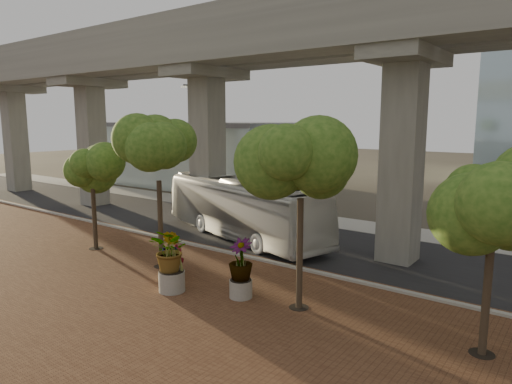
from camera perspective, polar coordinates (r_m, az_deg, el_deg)
The scene contains 17 objects.
ground at distance 23.63m, azimuth 1.57°, elevation -7.11°, with size 160.00×160.00×0.00m, color #363227.
brick_plaza at distance 18.03m, azimuth -13.63°, elevation -12.48°, with size 70.00×13.00×0.06m, color brown.
asphalt_road at distance 25.23m, azimuth 4.21°, elevation -6.04°, with size 90.00×8.00×0.04m, color black.
curb_strip at distance 22.07m, azimuth -1.46°, elevation -8.06°, with size 70.00×0.25×0.16m, color #9F9C94.
far_sidewalk at distance 29.88m, azimuth 9.92°, elevation -3.75°, with size 90.00×3.00×0.06m, color #9F9C94.
transit_viaduct at distance 24.38m, azimuth 4.41°, elevation 10.70°, with size 72.00×5.60×12.40m.
station_pavilion at distance 47.95m, azimuth -6.96°, elevation 4.95°, with size 23.00×13.00×6.30m.
transit_bus at distance 25.47m, azimuth -1.71°, elevation -2.01°, with size 2.85×12.13×3.38m, color silver.
fire_hydrant at distance 20.05m, azimuth -9.89°, elevation -8.27°, with size 0.61×0.55×1.23m.
planter_front at distance 17.72m, azimuth -10.58°, elevation -7.57°, with size 2.23×2.23×2.45m.
planter_right at distance 16.89m, azimuth -1.93°, elevation -8.75°, with size 2.08×2.08×2.22m.
planter_left at distance 19.08m, azimuth -10.58°, elevation -7.06°, with size 1.90×1.90×2.09m.
street_tree_far_west at distance 24.12m, azimuth -19.86°, elevation 2.83°, with size 3.34×3.34×5.67m.
street_tree_near_west at distance 20.19m, azimuth -12.13°, elevation 4.27°, with size 3.55×3.55×6.54m.
street_tree_near_east at distance 15.28m, azimuth 5.65°, elevation 3.42°, with size 3.96×3.96×6.85m.
street_tree_far_east at distance 13.70m, azimuth 27.61°, elevation -1.55°, with size 3.62×3.62×5.90m.
streetlamp_west at distance 36.26m, azimuth -7.70°, elevation 7.02°, with size 0.45×1.33×9.17m.
Camera 1 is at (13.08, -18.56, 6.56)m, focal length 32.00 mm.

